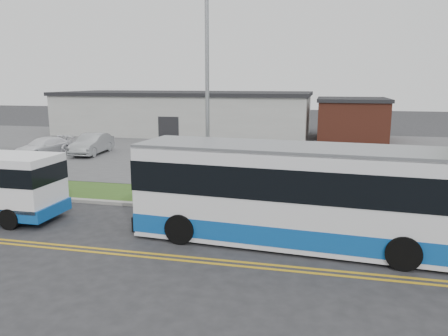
% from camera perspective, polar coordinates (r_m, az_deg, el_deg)
% --- Properties ---
extents(ground, '(140.00, 140.00, 0.00)m').
position_cam_1_polar(ground, '(18.87, -13.24, -5.72)').
color(ground, '#28282B').
rests_on(ground, ground).
extents(lane_line_north, '(70.00, 0.12, 0.01)m').
position_cam_1_polar(lane_line_north, '(15.70, -19.51, -9.57)').
color(lane_line_north, gold).
rests_on(lane_line_north, ground).
extents(lane_line_south, '(70.00, 0.12, 0.01)m').
position_cam_1_polar(lane_line_south, '(15.47, -20.11, -9.93)').
color(lane_line_south, gold).
rests_on(lane_line_south, ground).
extents(curb, '(80.00, 0.30, 0.15)m').
position_cam_1_polar(curb, '(19.80, -11.84, -4.63)').
color(curb, '#9E9B93').
rests_on(curb, ground).
extents(verge, '(80.00, 3.30, 0.10)m').
position_cam_1_polar(verge, '(21.39, -9.82, -3.43)').
color(verge, '#3A551C').
rests_on(verge, ground).
extents(parking_lot, '(80.00, 25.00, 0.10)m').
position_cam_1_polar(parking_lot, '(34.53, -0.73, 2.34)').
color(parking_lot, '#4C4C4F').
rests_on(parking_lot, ground).
extents(commercial_building, '(25.40, 10.40, 4.35)m').
position_cam_1_polar(commercial_building, '(45.50, -5.10, 7.16)').
color(commercial_building, '#9E9E99').
rests_on(commercial_building, ground).
extents(brick_wing, '(6.30, 7.30, 3.90)m').
position_cam_1_polar(brick_wing, '(42.33, 16.32, 6.15)').
color(brick_wing, brown).
rests_on(brick_wing, ground).
extents(streetlight_near, '(0.35, 1.53, 9.50)m').
position_cam_1_polar(streetlight_near, '(19.54, -2.26, 10.72)').
color(streetlight_near, gray).
rests_on(streetlight_near, verge).
extents(transit_bus, '(12.17, 3.66, 3.33)m').
position_cam_1_polar(transit_bus, '(14.80, 11.39, -3.57)').
color(transit_bus, white).
rests_on(transit_bus, ground).
extents(pedestrian, '(0.84, 0.82, 1.94)m').
position_cam_1_polar(pedestrian, '(24.19, -27.16, -0.34)').
color(pedestrian, black).
rests_on(pedestrian, verge).
extents(parked_car_a, '(1.95, 4.70, 1.51)m').
position_cam_1_polar(parked_car_a, '(33.72, -16.85, 3.02)').
color(parked_car_a, '#A3A6AA').
rests_on(parked_car_a, parking_lot).
extents(parked_car_b, '(2.88, 4.78, 1.30)m').
position_cam_1_polar(parked_car_b, '(34.24, -22.49, 2.58)').
color(parked_car_b, white).
rests_on(parked_car_b, parking_lot).
extents(grocery_bag_right, '(0.32, 0.32, 0.32)m').
position_cam_1_polar(grocery_bag_right, '(24.34, -26.07, -2.13)').
color(grocery_bag_right, white).
rests_on(grocery_bag_right, verge).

